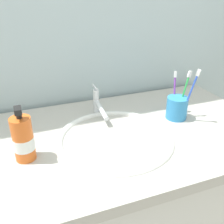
{
  "coord_description": "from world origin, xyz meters",
  "views": [
    {
      "loc": [
        -0.25,
        -0.74,
        1.4
      ],
      "look_at": [
        0.03,
        -0.0,
        1.0
      ],
      "focal_mm": 41.57,
      "sensor_mm": 36.0,
      "label": 1
    }
  ],
  "objects_px": {
    "toothbrush_green": "(184,91)",
    "toothbrush_blue": "(191,92)",
    "faucet": "(98,104)",
    "soap_dispenser": "(23,139)",
    "toothbrush_cup": "(177,108)",
    "toothbrush_purple": "(175,90)"
  },
  "relations": [
    {
      "from": "toothbrush_blue",
      "to": "faucet",
      "type": "bearing_deg",
      "value": 151.7
    },
    {
      "from": "soap_dispenser",
      "to": "toothbrush_blue",
      "type": "bearing_deg",
      "value": 2.58
    },
    {
      "from": "toothbrush_blue",
      "to": "soap_dispenser",
      "type": "height_order",
      "value": "toothbrush_blue"
    },
    {
      "from": "toothbrush_cup",
      "to": "toothbrush_blue",
      "type": "relative_size",
      "value": 0.42
    },
    {
      "from": "faucet",
      "to": "soap_dispenser",
      "type": "height_order",
      "value": "soap_dispenser"
    },
    {
      "from": "toothbrush_cup",
      "to": "toothbrush_green",
      "type": "bearing_deg",
      "value": 4.93
    },
    {
      "from": "faucet",
      "to": "toothbrush_blue",
      "type": "relative_size",
      "value": 0.81
    },
    {
      "from": "toothbrush_green",
      "to": "toothbrush_blue",
      "type": "height_order",
      "value": "toothbrush_blue"
    },
    {
      "from": "toothbrush_blue",
      "to": "toothbrush_purple",
      "type": "relative_size",
      "value": 1.21
    },
    {
      "from": "toothbrush_blue",
      "to": "soap_dispenser",
      "type": "distance_m",
      "value": 0.61
    },
    {
      "from": "soap_dispenser",
      "to": "faucet",
      "type": "bearing_deg",
      "value": 33.15
    },
    {
      "from": "faucet",
      "to": "toothbrush_blue",
      "type": "xyz_separation_m",
      "value": [
        0.31,
        -0.17,
        0.07
      ]
    },
    {
      "from": "toothbrush_green",
      "to": "soap_dispenser",
      "type": "xyz_separation_m",
      "value": [
        -0.61,
        -0.07,
        -0.04
      ]
    },
    {
      "from": "toothbrush_blue",
      "to": "toothbrush_green",
      "type": "bearing_deg",
      "value": 86.56
    },
    {
      "from": "toothbrush_purple",
      "to": "toothbrush_green",
      "type": "bearing_deg",
      "value": -62.39
    },
    {
      "from": "faucet",
      "to": "toothbrush_green",
      "type": "relative_size",
      "value": 0.9
    },
    {
      "from": "faucet",
      "to": "soap_dispenser",
      "type": "relative_size",
      "value": 0.94
    },
    {
      "from": "faucet",
      "to": "soap_dispenser",
      "type": "distance_m",
      "value": 0.35
    },
    {
      "from": "toothbrush_blue",
      "to": "soap_dispenser",
      "type": "relative_size",
      "value": 1.16
    },
    {
      "from": "toothbrush_cup",
      "to": "toothbrush_blue",
      "type": "bearing_deg",
      "value": -57.61
    },
    {
      "from": "toothbrush_cup",
      "to": "toothbrush_purple",
      "type": "relative_size",
      "value": 0.51
    },
    {
      "from": "toothbrush_purple",
      "to": "soap_dispenser",
      "type": "relative_size",
      "value": 0.97
    }
  ]
}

